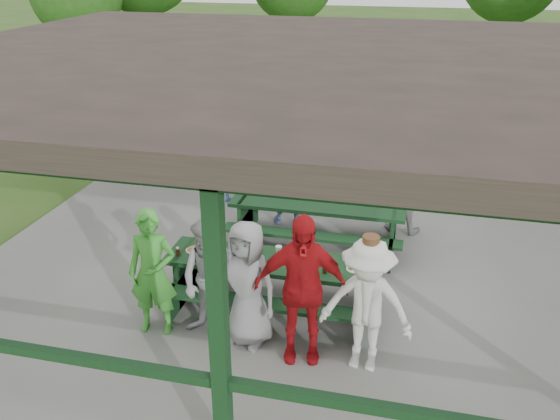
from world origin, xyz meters
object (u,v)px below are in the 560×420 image
(contestant_green, at_px, (153,273))
(spectator_lblue, at_px, (289,184))
(contestant_white_fedora, at_px, (367,306))
(pickup_truck, at_px, (427,95))
(farm_trailer, at_px, (235,103))
(contestant_grey_mid, at_px, (247,284))
(picnic_table_near, at_px, (272,277))
(contestant_grey_left, at_px, (210,281))
(picnic_table_far, at_px, (317,218))
(contestant_red, at_px, (301,288))
(spectator_grey, at_px, (401,185))
(spectator_blue, at_px, (232,163))

(contestant_green, relative_size, spectator_lblue, 1.13)
(contestant_white_fedora, xyz_separation_m, pickup_truck, (0.53, 11.49, -0.17))
(spectator_lblue, distance_m, farm_trailer, 6.70)
(contestant_grey_mid, bearing_deg, picnic_table_near, 96.10)
(contestant_green, bearing_deg, pickup_truck, 67.03)
(picnic_table_near, distance_m, contestant_white_fedora, 1.66)
(contestant_grey_left, xyz_separation_m, contestant_grey_mid, (0.46, 0.02, 0.01))
(contestant_green, distance_m, contestant_grey_mid, 1.20)
(contestant_white_fedora, bearing_deg, picnic_table_far, 116.06)
(contestant_red, height_order, pickup_truck, contestant_red)
(farm_trailer, bearing_deg, picnic_table_near, -61.05)
(spectator_lblue, xyz_separation_m, spectator_grey, (1.91, 0.16, 0.09))
(picnic_table_near, xyz_separation_m, spectator_lblue, (-0.40, 2.75, 0.25))
(contestant_green, height_order, pickup_truck, contestant_green)
(contestant_red, relative_size, farm_trailer, 0.49)
(contestant_green, distance_m, contestant_grey_left, 0.74)
(contestant_green, xyz_separation_m, contestant_grey_left, (0.74, 0.03, -0.03))
(picnic_table_far, bearing_deg, pickup_truck, 79.34)
(contestant_white_fedora, bearing_deg, contestant_grey_left, -178.33)
(contestant_white_fedora, relative_size, spectator_blue, 1.06)
(picnic_table_near, height_order, contestant_white_fedora, contestant_white_fedora)
(spectator_blue, bearing_deg, spectator_lblue, 162.26)
(contestant_grey_mid, bearing_deg, spectator_grey, 80.41)
(farm_trailer, bearing_deg, contestant_grey_mid, -63.17)
(contestant_green, bearing_deg, contestant_white_fedora, -9.68)
(picnic_table_far, distance_m, contestant_red, 2.95)
(spectator_grey, bearing_deg, pickup_truck, -82.69)
(contestant_red, distance_m, spectator_blue, 4.81)
(contestant_red, distance_m, farm_trailer, 10.43)
(contestant_grey_left, xyz_separation_m, spectator_grey, (2.09, 3.70, 0.03))
(picnic_table_far, xyz_separation_m, spectator_blue, (-1.87, 1.38, 0.32))
(contestant_white_fedora, relative_size, spectator_lblue, 1.15)
(picnic_table_near, bearing_deg, contestant_grey_mid, -98.12)
(farm_trailer, bearing_deg, contestant_white_fedora, -56.11)
(spectator_grey, bearing_deg, picnic_table_far, 45.83)
(contestant_grey_mid, height_order, contestant_red, contestant_red)
(contestant_white_fedora, relative_size, pickup_truck, 0.31)
(contestant_grey_mid, bearing_deg, spectator_lblue, 108.86)
(spectator_lblue, xyz_separation_m, pickup_truck, (2.26, 7.82, -0.08))
(picnic_table_far, bearing_deg, contestant_green, -119.10)
(picnic_table_near, distance_m, farm_trailer, 9.38)
(contestant_red, distance_m, contestant_white_fedora, 0.77)
(contestant_grey_left, relative_size, contestant_red, 0.86)
(contestant_grey_mid, height_order, spectator_blue, contestant_grey_mid)
(contestant_grey_mid, height_order, spectator_grey, spectator_grey)
(spectator_lblue, height_order, spectator_grey, spectator_grey)
(picnic_table_near, relative_size, picnic_table_far, 1.01)
(contestant_grey_left, height_order, spectator_grey, spectator_grey)
(contestant_green, bearing_deg, spectator_grey, 45.47)
(spectator_blue, distance_m, farm_trailer, 5.67)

